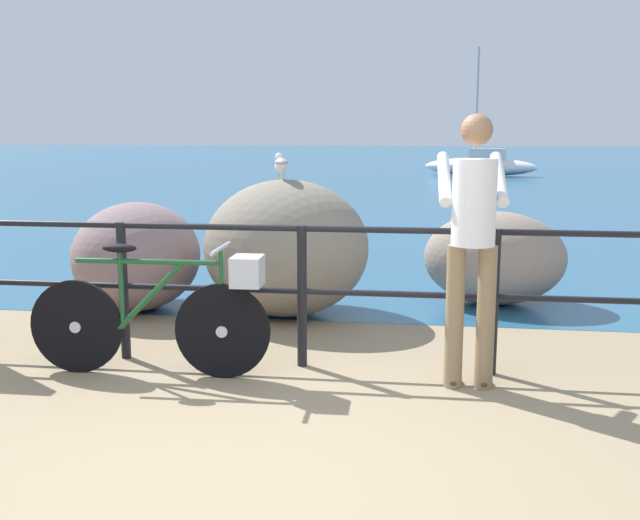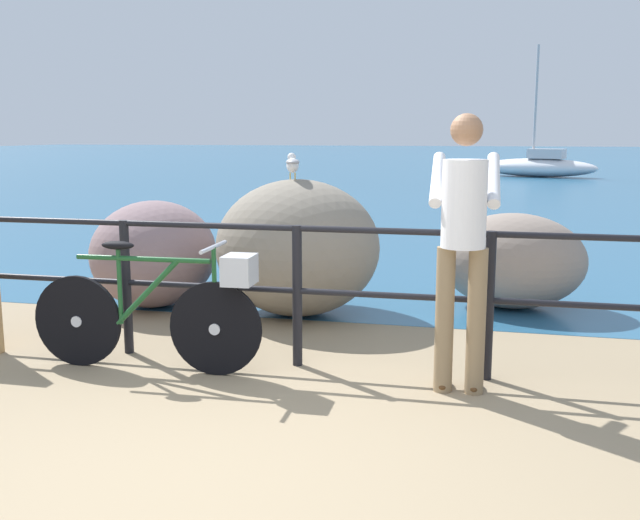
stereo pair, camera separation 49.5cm
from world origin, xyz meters
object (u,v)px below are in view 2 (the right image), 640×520
Objects in this scene: person_at_railing at (463,240)px; breakwater_boulder_main at (298,248)px; seagull at (293,164)px; breakwater_boulder_left at (154,254)px; sailboat at (539,166)px; breakwater_boulder_right at (513,261)px; bicycle at (165,307)px.

person_at_railing is 1.18× the size of breakwater_boulder_main.
person_at_railing is 2.38m from seagull.
breakwater_boulder_left is 3.93× the size of seagull.
breakwater_boulder_main is 4.43× the size of seagull.
person_at_railing reaches higher than breakwater_boulder_main.
sailboat reaches higher than breakwater_boulder_main.
breakwater_boulder_main reaches higher than breakwater_boulder_left.
breakwater_boulder_main is at bearing 39.96° from person_at_railing.
breakwater_boulder_left reaches higher than breakwater_boulder_right.
breakwater_boulder_left is at bearing 69.60° from seagull.
bicycle is at bearing 147.36° from seagull.
person_at_railing is 1.33× the size of breakwater_boulder_left.
person_at_railing is 0.36× the size of sailboat.
person_at_railing is (2.02, 0.07, 0.53)m from bicycle.
seagull reaches higher than breakwater_boulder_right.
bicycle is 2.07m from seagull.
person_at_railing is 2.37m from breakwater_boulder_main.
breakwater_boulder_right is (1.93, 0.73, -0.17)m from breakwater_boulder_main.
seagull is at bearing -150.50° from breakwater_boulder_main.
seagull is (-1.59, 1.73, 0.40)m from person_at_railing.
person_at_railing reaches higher than breakwater_boulder_left.
person_at_railing is at bearing -156.37° from seagull.
person_at_railing is 1.30× the size of breakwater_boulder_right.
sailboat reaches higher than seagull.
seagull is 23.15m from sailboat.
sailboat is (3.40, 22.85, -0.20)m from breakwater_boulder_main.
sailboat reaches higher than breakwater_boulder_left.
person_at_railing reaches higher than bicycle.
seagull is at bearing 99.15° from sailboat.
bicycle is 1.88m from breakwater_boulder_main.
seagull is (-0.04, -0.02, 0.76)m from breakwater_boulder_main.
bicycle is 2.09m from person_at_railing.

